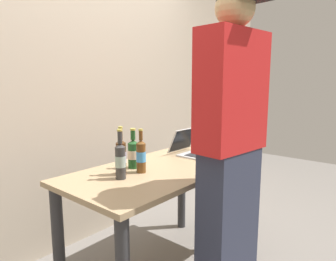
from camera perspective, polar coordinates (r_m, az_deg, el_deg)
The scene contains 8 objects.
desk at distance 2.13m, azimuth -1.27°, elevation -10.68°, with size 1.37×0.72×0.77m.
laptop at distance 2.47m, azimuth 4.73°, elevation -3.41°, with size 0.31×0.32×0.21m.
beer_bottle_amber at distance 2.07m, azimuth -6.62°, elevation -4.23°, with size 0.07×0.07×0.27m.
beer_bottle_brown at distance 1.93m, azimuth -8.90°, elevation -4.84°, with size 0.06×0.06×0.31m.
beer_bottle_green at distance 1.84m, azimuth -9.02°, elevation -5.53°, with size 0.06×0.06×0.31m.
beer_bottle_dark at distance 1.96m, azimuth -5.14°, elevation -4.75°, with size 0.06×0.06×0.29m.
person_figure at distance 1.67m, azimuth 11.70°, elevation -4.72°, with size 0.45×0.30×1.86m.
back_wall at distance 2.66m, azimuth -15.52°, elevation 7.63°, with size 6.00×0.10×2.60m, color tan.
Camera 1 is at (-1.50, -1.33, 1.36)m, focal length 32.11 mm.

